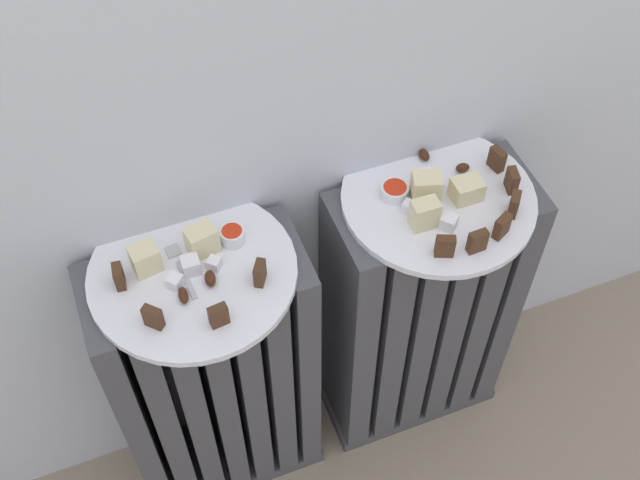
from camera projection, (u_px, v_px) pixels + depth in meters
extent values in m
cube|color=#47474C|center=(231.00, 451.00, 1.68)|extent=(0.35, 0.17, 0.03)
cube|color=#47474C|center=(131.00, 404.00, 1.39)|extent=(0.04, 0.17, 0.62)
cube|color=#47474C|center=(159.00, 395.00, 1.40)|extent=(0.04, 0.17, 0.62)
cube|color=#47474C|center=(187.00, 385.00, 1.41)|extent=(0.04, 0.17, 0.62)
cube|color=#47474C|center=(215.00, 376.00, 1.42)|extent=(0.04, 0.17, 0.62)
cube|color=#47474C|center=(242.00, 367.00, 1.44)|extent=(0.04, 0.17, 0.62)
cube|color=#47474C|center=(269.00, 358.00, 1.45)|extent=(0.04, 0.17, 0.62)
cube|color=#47474C|center=(295.00, 349.00, 1.46)|extent=(0.04, 0.17, 0.62)
cube|color=#47474C|center=(405.00, 389.00, 1.77)|extent=(0.35, 0.17, 0.03)
cube|color=#47474C|center=(347.00, 332.00, 1.48)|extent=(0.04, 0.17, 0.62)
cube|color=#47474C|center=(376.00, 322.00, 1.49)|extent=(0.04, 0.17, 0.62)
cube|color=#47474C|center=(405.00, 313.00, 1.51)|extent=(0.04, 0.17, 0.62)
cube|color=#47474C|center=(433.00, 304.00, 1.52)|extent=(0.04, 0.17, 0.62)
cube|color=#47474C|center=(461.00, 294.00, 1.53)|extent=(0.04, 0.17, 0.62)
cube|color=#47474C|center=(488.00, 285.00, 1.55)|extent=(0.04, 0.17, 0.62)
cylinder|color=white|center=(193.00, 273.00, 1.18)|extent=(0.31, 0.31, 0.01)
cylinder|color=white|center=(438.00, 199.00, 1.27)|extent=(0.31, 0.31, 0.01)
cube|color=#472B19|center=(119.00, 276.00, 1.14)|extent=(0.02, 0.03, 0.04)
cube|color=#472B19|center=(153.00, 317.00, 1.10)|extent=(0.03, 0.03, 0.04)
cube|color=#472B19|center=(219.00, 316.00, 1.10)|extent=(0.03, 0.02, 0.04)
cube|color=#472B19|center=(260.00, 273.00, 1.15)|extent=(0.03, 0.03, 0.04)
cube|color=beige|center=(145.00, 259.00, 1.16)|extent=(0.04, 0.04, 0.04)
cube|color=beige|center=(202.00, 240.00, 1.18)|extent=(0.05, 0.04, 0.05)
cube|color=white|center=(175.00, 282.00, 1.15)|extent=(0.03, 0.03, 0.02)
cube|color=white|center=(191.00, 265.00, 1.16)|extent=(0.03, 0.03, 0.03)
cube|color=white|center=(214.00, 263.00, 1.17)|extent=(0.03, 0.03, 0.02)
ellipsoid|color=#3D1E0F|center=(183.00, 295.00, 1.14)|extent=(0.02, 0.03, 0.02)
ellipsoid|color=#3D1E0F|center=(210.00, 279.00, 1.15)|extent=(0.02, 0.03, 0.02)
cylinder|color=white|center=(232.00, 236.00, 1.20)|extent=(0.04, 0.04, 0.02)
cylinder|color=red|center=(232.00, 233.00, 1.19)|extent=(0.03, 0.03, 0.01)
cube|color=#472B19|center=(445.00, 246.00, 1.18)|extent=(0.03, 0.02, 0.04)
cube|color=#472B19|center=(477.00, 241.00, 1.18)|extent=(0.03, 0.01, 0.04)
cube|color=#472B19|center=(502.00, 226.00, 1.20)|extent=(0.03, 0.03, 0.04)
cube|color=#472B19|center=(514.00, 204.00, 1.23)|extent=(0.03, 0.03, 0.04)
cube|color=#472B19|center=(512.00, 181.00, 1.26)|extent=(0.02, 0.03, 0.04)
cube|color=#472B19|center=(497.00, 159.00, 1.29)|extent=(0.02, 0.03, 0.04)
cube|color=beige|center=(426.00, 188.00, 1.24)|extent=(0.05, 0.05, 0.05)
cube|color=beige|center=(467.00, 190.00, 1.25)|extent=(0.05, 0.04, 0.04)
cube|color=beige|center=(425.00, 214.00, 1.21)|extent=(0.04, 0.03, 0.05)
cube|color=white|center=(425.00, 177.00, 1.27)|extent=(0.03, 0.03, 0.02)
cube|color=white|center=(449.00, 222.00, 1.21)|extent=(0.03, 0.03, 0.02)
cube|color=white|center=(409.00, 207.00, 1.24)|extent=(0.03, 0.03, 0.02)
ellipsoid|color=#3D1E0F|center=(424.00, 155.00, 1.31)|extent=(0.02, 0.03, 0.01)
ellipsoid|color=#3D1E0F|center=(463.00, 168.00, 1.29)|extent=(0.02, 0.02, 0.02)
cylinder|color=white|center=(395.00, 191.00, 1.26)|extent=(0.04, 0.04, 0.02)
cylinder|color=red|center=(395.00, 189.00, 1.25)|extent=(0.04, 0.04, 0.01)
cube|color=#B7B7BC|center=(187.00, 280.00, 1.16)|extent=(0.01, 0.07, 0.00)
cube|color=#B7B7BC|center=(173.00, 251.00, 1.19)|extent=(0.02, 0.02, 0.00)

